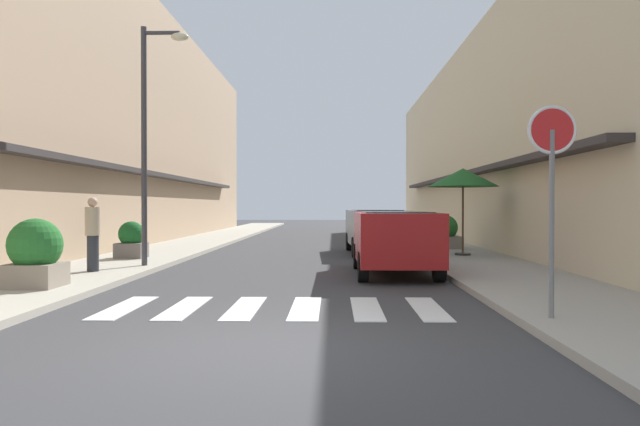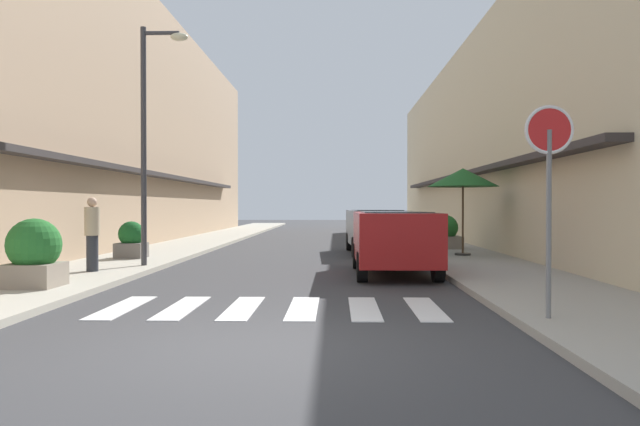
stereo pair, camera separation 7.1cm
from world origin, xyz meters
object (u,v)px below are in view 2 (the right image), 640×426
object	(u,v)px
parked_car_mid	(376,226)
street_lamp	(151,122)
round_street_sign	(549,155)
planter_corner	(34,253)
planter_far	(446,234)
pedestrian_walking_near	(92,232)
planter_midblock	(131,241)
parked_car_near	(394,235)
cafe_umbrella	(463,178)

from	to	relation	value
parked_car_mid	street_lamp	world-z (taller)	street_lamp
round_street_sign	planter_corner	size ratio (longest dim) A/B	2.24
street_lamp	planter_far	world-z (taller)	street_lamp
round_street_sign	pedestrian_walking_near	xyz separation A→B (m)	(-8.33, 5.48, -1.27)
round_street_sign	street_lamp	bearing A→B (deg)	137.13
parked_car_mid	planter_corner	xyz separation A→B (m)	(-6.87, -9.34, -0.19)
planter_midblock	planter_far	distance (m)	10.52
pedestrian_walking_near	round_street_sign	bearing A→B (deg)	171.78
parked_car_near	planter_midblock	distance (m)	7.82
round_street_sign	parked_car_near	bearing A→B (deg)	103.84
parked_car_mid	planter_corner	world-z (taller)	parked_car_mid
cafe_umbrella	planter_corner	bearing A→B (deg)	-141.79
planter_corner	planter_midblock	world-z (taller)	planter_corner
planter_midblock	planter_far	xyz separation A→B (m)	(9.68, 4.12, 0.02)
parked_car_mid	round_street_sign	world-z (taller)	round_street_sign
pedestrian_walking_near	parked_car_near	bearing A→B (deg)	-150.94
cafe_umbrella	pedestrian_walking_near	bearing A→B (deg)	-153.12
street_lamp	planter_corner	world-z (taller)	street_lamp
street_lamp	planter_corner	size ratio (longest dim) A/B	4.72
planter_midblock	pedestrian_walking_near	world-z (taller)	pedestrian_walking_near
planter_corner	planter_midblock	xyz separation A→B (m)	(-0.32, 6.17, -0.12)
planter_corner	planter_midblock	size ratio (longest dim) A/B	1.20
round_street_sign	planter_far	world-z (taller)	round_street_sign
parked_car_near	street_lamp	bearing A→B (deg)	171.03
parked_car_mid	planter_corner	bearing A→B (deg)	-126.33
street_lamp	planter_midblock	xyz separation A→B (m)	(-1.23, 2.14, -3.09)
parked_car_near	planter_far	xyz separation A→B (m)	(2.49, 7.20, -0.29)
cafe_umbrella	planter_corner	xyz separation A→B (m)	(-9.34, -7.35, -1.70)
round_street_sign	cafe_umbrella	world-z (taller)	round_street_sign
parked_car_near	round_street_sign	world-z (taller)	round_street_sign
parked_car_near	round_street_sign	bearing A→B (deg)	-76.16
parked_car_near	street_lamp	xyz separation A→B (m)	(-5.96, 0.94, 2.78)
parked_car_mid	cafe_umbrella	bearing A→B (deg)	-38.70
street_lamp	planter_midblock	size ratio (longest dim) A/B	5.68
parked_car_near	pedestrian_walking_near	xyz separation A→B (m)	(-6.86, -0.47, 0.08)
parked_car_near	round_street_sign	distance (m)	6.28
parked_car_mid	round_street_sign	xyz separation A→B (m)	(1.47, -12.19, 1.35)
pedestrian_walking_near	planter_midblock	bearing A→B (deg)	-59.69
parked_car_mid	planter_midblock	world-z (taller)	parked_car_mid
round_street_sign	planter_midblock	distance (m)	12.61
parked_car_near	street_lamp	world-z (taller)	street_lamp
parked_car_near	cafe_umbrella	xyz separation A→B (m)	(2.48, 4.26, 1.52)
planter_corner	planter_far	bearing A→B (deg)	47.72
planter_corner	pedestrian_walking_near	size ratio (longest dim) A/B	0.75
street_lamp	pedestrian_walking_near	world-z (taller)	street_lamp
round_street_sign	planter_corner	distance (m)	8.94
round_street_sign	planter_midblock	world-z (taller)	round_street_sign
parked_car_near	parked_car_mid	size ratio (longest dim) A/B	0.90
parked_car_near	planter_far	world-z (taller)	parked_car_near
parked_car_near	planter_corner	size ratio (longest dim) A/B	3.24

